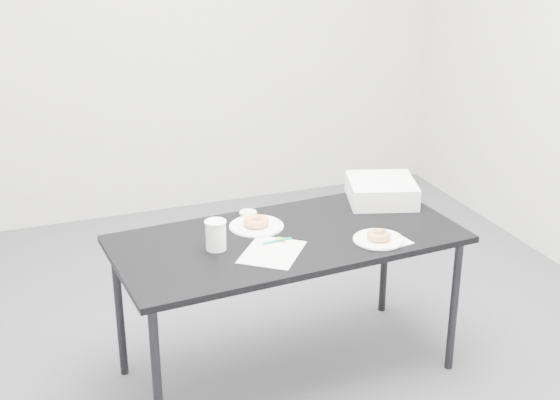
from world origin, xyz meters
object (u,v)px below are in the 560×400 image
object	(u,v)px
pen	(277,241)
plate_far	(256,226)
scorecard	(272,252)
donut_near	(379,235)
plate_near	(379,240)
donut_far	(256,222)
table	(288,247)
coffee_cup	(216,235)
bakery_box	(381,191)

from	to	relation	value
pen	plate_far	size ratio (longest dim) A/B	0.54
scorecard	donut_near	bearing A→B (deg)	31.28
scorecard	plate_near	xyz separation A→B (m)	(0.46, -0.06, 0.00)
pen	donut_near	size ratio (longest dim) A/B	1.27
pen	donut_far	size ratio (longest dim) A/B	1.15
donut_near	scorecard	bearing A→B (deg)	173.11
plate_near	donut_near	xyz separation A→B (m)	(0.00, 0.00, 0.02)
table	coffee_cup	xyz separation A→B (m)	(-0.32, -0.01, 0.11)
table	plate_far	xyz separation A→B (m)	(-0.09, 0.14, 0.05)
bakery_box	table	bearing A→B (deg)	-140.83
plate_far	donut_far	bearing A→B (deg)	-90.00
donut_near	bakery_box	size ratio (longest dim) A/B	0.33
bakery_box	coffee_cup	bearing A→B (deg)	-147.40
table	plate_far	distance (m)	0.18
table	donut_far	world-z (taller)	donut_far
coffee_cup	pen	bearing A→B (deg)	-5.99
plate_near	bakery_box	world-z (taller)	bakery_box
pen	coffee_cup	xyz separation A→B (m)	(-0.26, 0.03, 0.06)
pen	donut_near	distance (m)	0.43
donut_near	plate_near	bearing A→B (deg)	0.00
table	plate_far	size ratio (longest dim) A/B	6.36
plate_far	plate_near	bearing A→B (deg)	-36.55
scorecard	donut_far	size ratio (longest dim) A/B	2.47
donut_far	bakery_box	xyz separation A→B (m)	(0.65, 0.08, 0.03)
donut_far	coffee_cup	xyz separation A→B (m)	(-0.23, -0.15, 0.04)
plate_near	coffee_cup	xyz separation A→B (m)	(-0.66, 0.17, 0.06)
table	pen	size ratio (longest dim) A/B	11.81
donut_far	pen	bearing A→B (deg)	-80.70
table	bakery_box	xyz separation A→B (m)	(0.56, 0.22, 0.10)
donut_far	bakery_box	distance (m)	0.66
scorecard	bakery_box	bearing A→B (deg)	65.12
plate_far	bakery_box	distance (m)	0.66
table	bakery_box	distance (m)	0.61
scorecard	bakery_box	distance (m)	0.76
coffee_cup	bakery_box	xyz separation A→B (m)	(0.88, 0.23, -0.01)
scorecard	plate_far	distance (m)	0.27
pen	coffee_cup	bearing A→B (deg)	169.17
table	coffee_cup	size ratio (longest dim) A/B	12.05
scorecard	plate_far	bearing A→B (deg)	122.82
donut_near	plate_far	size ratio (longest dim) A/B	0.42
table	scorecard	world-z (taller)	scorecard
plate_far	coffee_cup	xyz separation A→B (m)	(-0.23, -0.15, 0.06)
plate_near	coffee_cup	bearing A→B (deg)	165.88
table	plate_near	bearing A→B (deg)	-31.83
coffee_cup	table	bearing A→B (deg)	2.51
scorecard	donut_near	distance (m)	0.46
coffee_cup	plate_near	bearing A→B (deg)	-14.12
donut_far	donut_near	bearing A→B (deg)	-36.55
bakery_box	pen	bearing A→B (deg)	-139.56
table	donut_near	distance (m)	0.39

